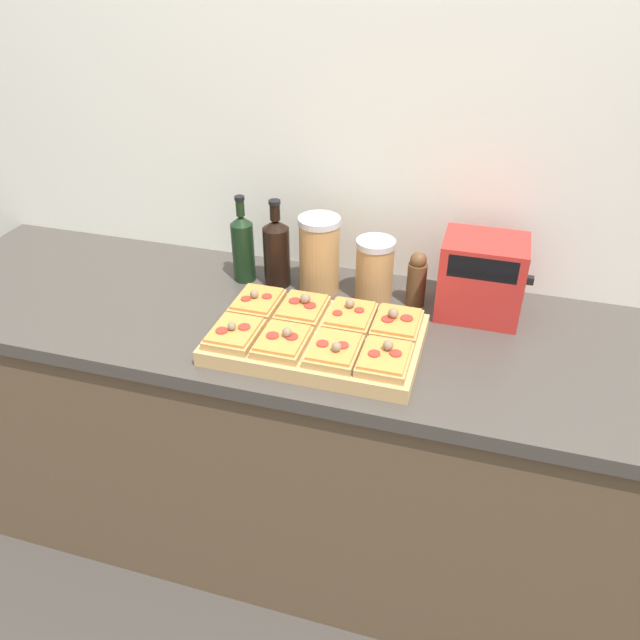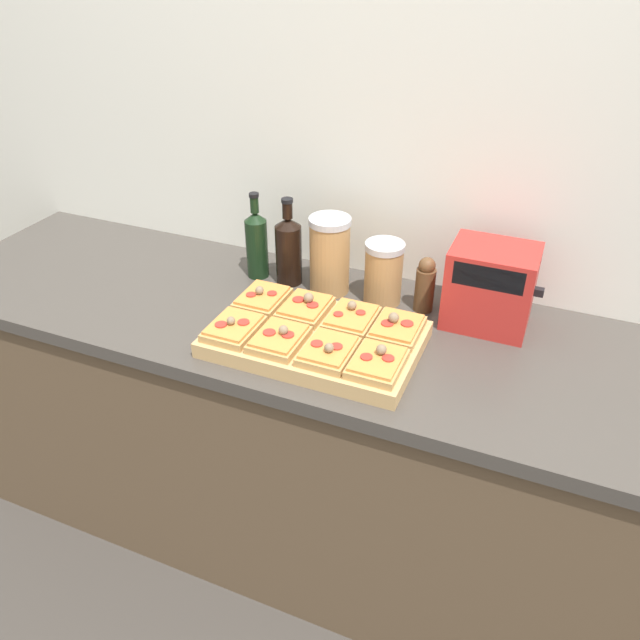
# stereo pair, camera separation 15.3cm
# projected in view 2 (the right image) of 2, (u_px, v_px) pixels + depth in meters

# --- Properties ---
(ground_plane) EXTENTS (12.00, 12.00, 0.00)m
(ground_plane) POSITION_uv_depth(u_px,v_px,m) (311.00, 623.00, 1.90)
(ground_plane) COLOR #3D3833
(wall_back) EXTENTS (6.00, 0.06, 2.50)m
(wall_back) POSITION_uv_depth(u_px,v_px,m) (403.00, 156.00, 1.75)
(wall_back) COLOR silver
(wall_back) RESTS_ON ground_plane
(kitchen_counter) EXTENTS (2.63, 0.67, 0.88)m
(kitchen_counter) POSITION_uv_depth(u_px,v_px,m) (351.00, 448.00, 1.91)
(kitchen_counter) COLOR brown
(kitchen_counter) RESTS_ON ground_plane
(cutting_board) EXTENTS (0.53, 0.34, 0.04)m
(cutting_board) POSITION_uv_depth(u_px,v_px,m) (315.00, 339.00, 1.60)
(cutting_board) COLOR tan
(cutting_board) RESTS_ON kitchen_counter
(pizza_slice_back_left) EXTENTS (0.12, 0.15, 0.05)m
(pizza_slice_back_left) POSITION_uv_depth(u_px,v_px,m) (262.00, 298.00, 1.70)
(pizza_slice_back_left) COLOR tan
(pizza_slice_back_left) RESTS_ON cutting_board
(pizza_slice_back_midleft) EXTENTS (0.12, 0.15, 0.06)m
(pizza_slice_back_midleft) POSITION_uv_depth(u_px,v_px,m) (305.00, 307.00, 1.66)
(pizza_slice_back_midleft) COLOR tan
(pizza_slice_back_midleft) RESTS_ON cutting_board
(pizza_slice_back_midright) EXTENTS (0.12, 0.15, 0.05)m
(pizza_slice_back_midright) POSITION_uv_depth(u_px,v_px,m) (350.00, 317.00, 1.62)
(pizza_slice_back_midright) COLOR tan
(pizza_slice_back_midright) RESTS_ON cutting_board
(pizza_slice_back_right) EXTENTS (0.12, 0.15, 0.06)m
(pizza_slice_back_right) POSITION_uv_depth(u_px,v_px,m) (397.00, 328.00, 1.58)
(pizza_slice_back_right) COLOR tan
(pizza_slice_back_right) RESTS_ON cutting_board
(pizza_slice_front_left) EXTENTS (0.12, 0.15, 0.05)m
(pizza_slice_front_left) POSITION_uv_depth(u_px,v_px,m) (234.00, 328.00, 1.58)
(pizza_slice_front_left) COLOR tan
(pizza_slice_front_left) RESTS_ON cutting_board
(pizza_slice_front_midleft) EXTENTS (0.12, 0.15, 0.05)m
(pizza_slice_front_midleft) POSITION_uv_depth(u_px,v_px,m) (279.00, 338.00, 1.54)
(pizza_slice_front_midleft) COLOR tan
(pizza_slice_front_midleft) RESTS_ON cutting_board
(pizza_slice_front_midright) EXTENTS (0.12, 0.15, 0.05)m
(pizza_slice_front_midright) POSITION_uv_depth(u_px,v_px,m) (327.00, 350.00, 1.50)
(pizza_slice_front_midright) COLOR tan
(pizza_slice_front_midright) RESTS_ON cutting_board
(pizza_slice_front_right) EXTENTS (0.12, 0.15, 0.05)m
(pizza_slice_front_right) POSITION_uv_depth(u_px,v_px,m) (377.00, 362.00, 1.46)
(pizza_slice_front_right) COLOR tan
(pizza_slice_front_right) RESTS_ON cutting_board
(olive_oil_bottle) EXTENTS (0.07, 0.07, 0.27)m
(olive_oil_bottle) POSITION_uv_depth(u_px,v_px,m) (257.00, 243.00, 1.87)
(olive_oil_bottle) COLOR black
(olive_oil_bottle) RESTS_ON kitchen_counter
(wine_bottle) EXTENTS (0.08, 0.08, 0.27)m
(wine_bottle) POSITION_uv_depth(u_px,v_px,m) (289.00, 249.00, 1.84)
(wine_bottle) COLOR black
(wine_bottle) RESTS_ON kitchen_counter
(grain_jar_tall) EXTENTS (0.12, 0.12, 0.23)m
(grain_jar_tall) POSITION_uv_depth(u_px,v_px,m) (330.00, 255.00, 1.79)
(grain_jar_tall) COLOR #AD7F4C
(grain_jar_tall) RESTS_ON kitchen_counter
(grain_jar_short) EXTENTS (0.11, 0.11, 0.18)m
(grain_jar_short) POSITION_uv_depth(u_px,v_px,m) (383.00, 273.00, 1.75)
(grain_jar_short) COLOR #AD7F4C
(grain_jar_short) RESTS_ON kitchen_counter
(pepper_mill) EXTENTS (0.05, 0.05, 0.16)m
(pepper_mill) POSITION_uv_depth(u_px,v_px,m) (425.00, 285.00, 1.72)
(pepper_mill) COLOR brown
(pepper_mill) RESTS_ON kitchen_counter
(toaster_oven) EXTENTS (0.24, 0.17, 0.22)m
(toaster_oven) POSITION_uv_depth(u_px,v_px,m) (490.00, 287.00, 1.64)
(toaster_oven) COLOR red
(toaster_oven) RESTS_ON kitchen_counter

